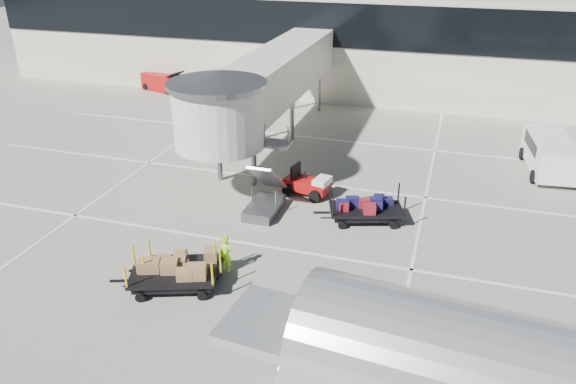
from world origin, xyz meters
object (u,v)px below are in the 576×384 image
at_px(baggage_tug, 308,184).
at_px(box_cart_far, 168,276).
at_px(box_cart_near, 183,265).
at_px(minivan, 549,151).
at_px(belt_loader, 163,82).
at_px(suitcase_cart, 365,210).
at_px(ground_worker, 226,254).

relative_size(baggage_tug, box_cart_far, 0.62).
bearing_deg(box_cart_near, minivan, 26.08).
distance_m(box_cart_far, minivan, 22.44).
bearing_deg(minivan, baggage_tug, -155.99).
distance_m(minivan, belt_loader, 30.64).
bearing_deg(suitcase_cart, baggage_tug, 130.96).
xyz_separation_m(suitcase_cart, minivan, (8.82, 9.00, 0.59)).
distance_m(baggage_tug, belt_loader, 23.45).
bearing_deg(baggage_tug, belt_loader, 148.94).
bearing_deg(box_cart_near, belt_loader, 99.36).
xyz_separation_m(suitcase_cart, box_cart_near, (-5.99, -6.81, -0.02)).
distance_m(suitcase_cart, box_cart_far, 9.85).
xyz_separation_m(suitcase_cart, ground_worker, (-4.59, -5.79, 0.17)).
bearing_deg(box_cart_far, box_cart_near, 57.81).
bearing_deg(belt_loader, ground_worker, -38.70).
bearing_deg(minivan, ground_worker, -138.04).
relative_size(suitcase_cart, minivan, 0.78).
xyz_separation_m(box_cart_near, belt_loader, (-14.45, 24.88, 0.13)).
distance_m(suitcase_cart, box_cart_near, 9.07).
height_order(box_cart_far, minivan, minivan).
distance_m(baggage_tug, ground_worker, 7.94).
bearing_deg(belt_loader, baggage_tug, -25.40).
height_order(baggage_tug, box_cart_far, box_cart_far).
height_order(ground_worker, minivan, minivan).
relative_size(ground_worker, minivan, 0.28).
bearing_deg(baggage_tug, ground_worker, -87.23).
bearing_deg(ground_worker, box_cart_far, -118.37).
xyz_separation_m(box_cart_near, box_cart_far, (-0.19, -0.87, 0.03)).
distance_m(baggage_tug, suitcase_cart, 3.89).
bearing_deg(baggage_tug, minivan, 41.87).
bearing_deg(box_cart_near, baggage_tug, 52.40).
distance_m(box_cart_near, box_cart_far, 0.89).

